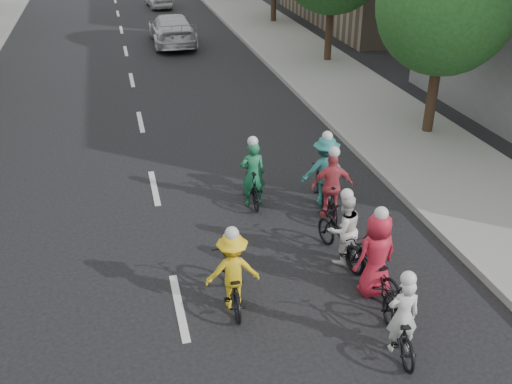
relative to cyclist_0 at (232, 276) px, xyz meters
name	(u,v)px	position (x,y,z in m)	size (l,w,h in m)	color
ground	(179,307)	(-1.00, 0.13, -0.62)	(120.00, 120.00, 0.00)	black
sidewalk_right	(360,101)	(7.00, 10.13, -0.55)	(4.00, 80.00, 0.15)	gray
curb_right	(310,105)	(5.05, 10.13, -0.53)	(0.18, 80.00, 0.18)	#999993
tree_r_0	(445,6)	(7.80, 6.73, 3.34)	(4.00, 4.00, 5.97)	black
cyclist_0	(232,276)	(0.00, 0.00, 0.00)	(1.04, 1.79, 1.70)	black
cyclist_1	(342,235)	(2.51, 0.86, -0.01)	(0.97, 1.95, 1.71)	black
cyclist_2	(374,262)	(2.69, -0.29, 0.04)	(0.98, 1.90, 1.89)	black
cyclist_3	(399,322)	(2.46, -1.82, -0.10)	(0.87, 1.77, 1.60)	black
cyclist_4	(331,192)	(2.92, 2.59, 0.06)	(1.03, 1.55, 1.84)	black
cyclist_5	(324,175)	(3.03, 3.33, 0.13)	(1.23, 1.65, 1.91)	black
cyclist_6	(252,180)	(1.30, 3.71, 0.01)	(0.62, 1.58, 1.81)	black
follow_car_lead	(172,29)	(1.40, 20.96, 0.13)	(2.10, 5.18, 1.50)	silver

